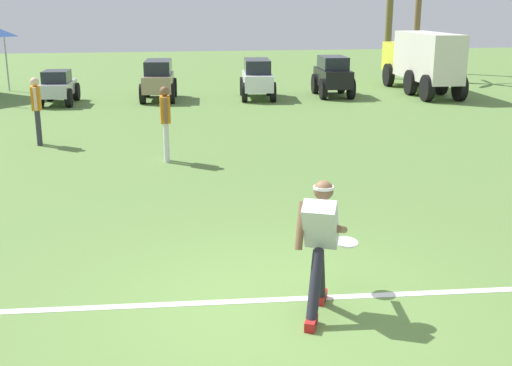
{
  "coord_description": "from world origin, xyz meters",
  "views": [
    {
      "loc": [
        -1.27,
        -6.21,
        3.14
      ],
      "look_at": [
        0.13,
        1.74,
        0.9
      ],
      "focal_mm": 45.0,
      "sensor_mm": 36.0,
      "label": 1
    }
  ],
  "objects_px": {
    "teammate_midfield": "(165,117)",
    "parked_car_slot_b": "(159,79)",
    "frisbee_thrower": "(320,240)",
    "parked_car_slot_a": "(58,87)",
    "box_truck": "(422,59)",
    "parked_car_slot_c": "(257,77)",
    "frisbee_in_flight": "(346,242)",
    "parked_car_slot_d": "(333,75)",
    "palm_tree_far_left": "(391,0)",
    "teammate_near_sideline": "(36,105)"
  },
  "relations": [
    {
      "from": "teammate_midfield",
      "to": "parked_car_slot_b",
      "type": "height_order",
      "value": "teammate_midfield"
    },
    {
      "from": "frisbee_thrower",
      "to": "teammate_midfield",
      "type": "xyz_separation_m",
      "value": [
        -1.32,
        7.08,
        0.15
      ]
    },
    {
      "from": "parked_car_slot_a",
      "to": "box_truck",
      "type": "height_order",
      "value": "box_truck"
    },
    {
      "from": "teammate_midfield",
      "to": "frisbee_thrower",
      "type": "bearing_deg",
      "value": -79.43
    },
    {
      "from": "parked_car_slot_c",
      "to": "box_truck",
      "type": "relative_size",
      "value": 0.42
    },
    {
      "from": "frisbee_in_flight",
      "to": "parked_car_slot_d",
      "type": "bearing_deg",
      "value": 74.02
    },
    {
      "from": "palm_tree_far_left",
      "to": "parked_car_slot_a",
      "type": "bearing_deg",
      "value": -157.93
    },
    {
      "from": "teammate_near_sideline",
      "to": "parked_car_slot_a",
      "type": "distance_m",
      "value": 6.6
    },
    {
      "from": "box_truck",
      "to": "parked_car_slot_a",
      "type": "bearing_deg",
      "value": -177.22
    },
    {
      "from": "parked_car_slot_c",
      "to": "frisbee_in_flight",
      "type": "bearing_deg",
      "value": -96.33
    },
    {
      "from": "teammate_near_sideline",
      "to": "box_truck",
      "type": "height_order",
      "value": "box_truck"
    },
    {
      "from": "parked_car_slot_c",
      "to": "box_truck",
      "type": "distance_m",
      "value": 6.26
    },
    {
      "from": "parked_car_slot_a",
      "to": "parked_car_slot_c",
      "type": "xyz_separation_m",
      "value": [
        6.67,
        0.19,
        0.16
      ]
    },
    {
      "from": "teammate_near_sideline",
      "to": "parked_car_slot_d",
      "type": "bearing_deg",
      "value": 37.06
    },
    {
      "from": "teammate_near_sideline",
      "to": "palm_tree_far_left",
      "type": "height_order",
      "value": "palm_tree_far_left"
    },
    {
      "from": "frisbee_thrower",
      "to": "parked_car_slot_a",
      "type": "xyz_separation_m",
      "value": [
        -4.5,
        15.83,
        -0.22
      ]
    },
    {
      "from": "box_truck",
      "to": "parked_car_slot_b",
      "type": "bearing_deg",
      "value": -178.69
    },
    {
      "from": "palm_tree_far_left",
      "to": "parked_car_slot_c",
      "type": "bearing_deg",
      "value": -142.21
    },
    {
      "from": "teammate_near_sideline",
      "to": "box_truck",
      "type": "bearing_deg",
      "value": 29.81
    },
    {
      "from": "frisbee_in_flight",
      "to": "parked_car_slot_b",
      "type": "relative_size",
      "value": 0.14
    },
    {
      "from": "parked_car_slot_b",
      "to": "palm_tree_far_left",
      "type": "bearing_deg",
      "value": 26.4
    },
    {
      "from": "frisbee_in_flight",
      "to": "parked_car_slot_c",
      "type": "height_order",
      "value": "parked_car_slot_c"
    },
    {
      "from": "teammate_near_sideline",
      "to": "parked_car_slot_d",
      "type": "xyz_separation_m",
      "value": [
        9.1,
        6.87,
        -0.2
      ]
    },
    {
      "from": "frisbee_thrower",
      "to": "parked_car_slot_b",
      "type": "relative_size",
      "value": 0.56
    },
    {
      "from": "frisbee_in_flight",
      "to": "teammate_near_sideline",
      "type": "height_order",
      "value": "teammate_near_sideline"
    },
    {
      "from": "box_truck",
      "to": "frisbee_in_flight",
      "type": "bearing_deg",
      "value": -116.48
    },
    {
      "from": "parked_car_slot_d",
      "to": "palm_tree_far_left",
      "type": "bearing_deg",
      "value": 51.97
    },
    {
      "from": "teammate_midfield",
      "to": "parked_car_slot_c",
      "type": "bearing_deg",
      "value": 68.65
    },
    {
      "from": "frisbee_thrower",
      "to": "frisbee_in_flight",
      "type": "xyz_separation_m",
      "value": [
        0.45,
        0.51,
        -0.24
      ]
    },
    {
      "from": "frisbee_thrower",
      "to": "parked_car_slot_c",
      "type": "xyz_separation_m",
      "value": [
        2.17,
        16.02,
        -0.07
      ]
    },
    {
      "from": "parked_car_slot_a",
      "to": "parked_car_slot_d",
      "type": "bearing_deg",
      "value": 1.81
    },
    {
      "from": "frisbee_in_flight",
      "to": "parked_car_slot_d",
      "type": "distance_m",
      "value": 16.25
    },
    {
      "from": "frisbee_thrower",
      "to": "box_truck",
      "type": "xyz_separation_m",
      "value": [
        8.4,
        16.45,
        0.45
      ]
    },
    {
      "from": "palm_tree_far_left",
      "to": "frisbee_thrower",
      "type": "bearing_deg",
      "value": -112.84
    },
    {
      "from": "frisbee_thrower",
      "to": "teammate_midfield",
      "type": "relative_size",
      "value": 0.89
    },
    {
      "from": "teammate_midfield",
      "to": "palm_tree_far_left",
      "type": "xyz_separation_m",
      "value": [
        10.29,
        14.21,
        2.43
      ]
    },
    {
      "from": "parked_car_slot_a",
      "to": "parked_car_slot_d",
      "type": "distance_m",
      "value": 9.43
    },
    {
      "from": "parked_car_slot_b",
      "to": "parked_car_slot_c",
      "type": "height_order",
      "value": "same"
    },
    {
      "from": "frisbee_thrower",
      "to": "parked_car_slot_d",
      "type": "relative_size",
      "value": 0.57
    },
    {
      "from": "frisbee_in_flight",
      "to": "box_truck",
      "type": "bearing_deg",
      "value": 63.52
    },
    {
      "from": "frisbee_thrower",
      "to": "frisbee_in_flight",
      "type": "distance_m",
      "value": 0.72
    },
    {
      "from": "parked_car_slot_c",
      "to": "parked_car_slot_d",
      "type": "relative_size",
      "value": 1.03
    },
    {
      "from": "frisbee_in_flight",
      "to": "parked_car_slot_a",
      "type": "distance_m",
      "value": 16.1
    },
    {
      "from": "parked_car_slot_b",
      "to": "parked_car_slot_d",
      "type": "distance_m",
      "value": 6.14
    },
    {
      "from": "parked_car_slot_c",
      "to": "palm_tree_far_left",
      "type": "relative_size",
      "value": 0.45
    },
    {
      "from": "frisbee_thrower",
      "to": "parked_car_slot_d",
      "type": "height_order",
      "value": "parked_car_slot_d"
    },
    {
      "from": "teammate_near_sideline",
      "to": "box_truck",
      "type": "xyz_separation_m",
      "value": [
        12.58,
        7.2,
        0.29
      ]
    },
    {
      "from": "parked_car_slot_b",
      "to": "parked_car_slot_c",
      "type": "bearing_deg",
      "value": -3.59
    },
    {
      "from": "teammate_near_sideline",
      "to": "teammate_midfield",
      "type": "height_order",
      "value": "same"
    },
    {
      "from": "teammate_midfield",
      "to": "box_truck",
      "type": "distance_m",
      "value": 13.51
    }
  ]
}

